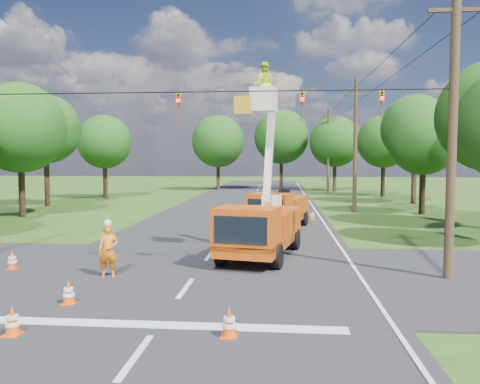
# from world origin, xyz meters

# --- Properties ---
(ground) EXTENTS (140.00, 140.00, 0.00)m
(ground) POSITION_xyz_m (0.00, 20.00, 0.00)
(ground) COLOR #2B4A16
(ground) RESTS_ON ground
(road_main) EXTENTS (12.00, 100.00, 0.06)m
(road_main) POSITION_xyz_m (0.00, 20.00, 0.00)
(road_main) COLOR black
(road_main) RESTS_ON ground
(road_cross) EXTENTS (56.00, 10.00, 0.07)m
(road_cross) POSITION_xyz_m (0.00, 2.00, 0.00)
(road_cross) COLOR black
(road_cross) RESTS_ON ground
(stop_bar) EXTENTS (9.00, 0.45, 0.02)m
(stop_bar) POSITION_xyz_m (0.00, -3.20, 0.00)
(stop_bar) COLOR silver
(stop_bar) RESTS_ON ground
(edge_line) EXTENTS (0.12, 90.00, 0.02)m
(edge_line) POSITION_xyz_m (5.60, 20.00, 0.00)
(edge_line) COLOR silver
(edge_line) RESTS_ON ground
(bucket_truck) EXTENTS (3.39, 6.38, 7.92)m
(bucket_truck) POSITION_xyz_m (2.10, 4.79, 1.70)
(bucket_truck) COLOR #BE460D
(bucket_truck) RESTS_ON ground
(second_truck) EXTENTS (3.55, 6.22, 2.20)m
(second_truck) POSITION_xyz_m (2.80, 12.26, 1.14)
(second_truck) COLOR #BE460D
(second_truck) RESTS_ON ground
(ground_worker) EXTENTS (0.75, 0.57, 1.84)m
(ground_worker) POSITION_xyz_m (-2.91, 1.24, 0.92)
(ground_worker) COLOR orange
(ground_worker) RESTS_ON ground
(distant_car) EXTENTS (1.57, 3.66, 1.23)m
(distant_car) POSITION_xyz_m (3.28, 29.70, 0.62)
(distant_car) COLOR black
(distant_car) RESTS_ON ground
(traffic_cone_0) EXTENTS (0.38, 0.38, 0.71)m
(traffic_cone_0) POSITION_xyz_m (-3.15, -4.07, 0.36)
(traffic_cone_0) COLOR #E2490B
(traffic_cone_0) RESTS_ON ground
(traffic_cone_1) EXTENTS (0.38, 0.38, 0.71)m
(traffic_cone_1) POSITION_xyz_m (1.76, -3.75, 0.36)
(traffic_cone_1) COLOR #E2490B
(traffic_cone_1) RESTS_ON ground
(traffic_cone_2) EXTENTS (0.38, 0.38, 0.71)m
(traffic_cone_2) POSITION_xyz_m (1.92, 7.03, 0.36)
(traffic_cone_2) COLOR #E2490B
(traffic_cone_2) RESTS_ON ground
(traffic_cone_3) EXTENTS (0.38, 0.38, 0.71)m
(traffic_cone_3) POSITION_xyz_m (2.76, 10.87, 0.36)
(traffic_cone_3) COLOR #E2490B
(traffic_cone_3) RESTS_ON ground
(traffic_cone_4) EXTENTS (0.38, 0.38, 0.71)m
(traffic_cone_4) POSITION_xyz_m (-6.81, 2.04, 0.36)
(traffic_cone_4) COLOR #E2490B
(traffic_cone_4) RESTS_ON ground
(traffic_cone_7) EXTENTS (0.38, 0.38, 0.71)m
(traffic_cone_7) POSITION_xyz_m (4.97, 16.65, 0.36)
(traffic_cone_7) COLOR #E2490B
(traffic_cone_7) RESTS_ON ground
(traffic_cone_8) EXTENTS (0.38, 0.38, 0.71)m
(traffic_cone_8) POSITION_xyz_m (-2.90, -1.77, 0.36)
(traffic_cone_8) COLOR #E2490B
(traffic_cone_8) RESTS_ON ground
(pole_right_near) EXTENTS (1.80, 0.30, 10.00)m
(pole_right_near) POSITION_xyz_m (8.50, 2.00, 5.11)
(pole_right_near) COLOR #4C3823
(pole_right_near) RESTS_ON ground
(pole_right_mid) EXTENTS (1.80, 0.30, 10.00)m
(pole_right_mid) POSITION_xyz_m (8.50, 22.00, 5.11)
(pole_right_mid) COLOR #4C3823
(pole_right_mid) RESTS_ON ground
(pole_right_far) EXTENTS (1.80, 0.30, 10.00)m
(pole_right_far) POSITION_xyz_m (8.50, 42.00, 5.11)
(pole_right_far) COLOR #4C3823
(pole_right_far) RESTS_ON ground
(signal_span) EXTENTS (18.00, 0.29, 1.07)m
(signal_span) POSITION_xyz_m (2.23, 1.99, 5.88)
(signal_span) COLOR black
(signal_span) RESTS_ON ground
(tree_left_d) EXTENTS (6.20, 6.20, 9.24)m
(tree_left_d) POSITION_xyz_m (-15.00, 17.00, 6.12)
(tree_left_d) COLOR #382616
(tree_left_d) RESTS_ON ground
(tree_left_e) EXTENTS (5.80, 5.80, 9.41)m
(tree_left_e) POSITION_xyz_m (-16.80, 24.00, 6.49)
(tree_left_e) COLOR #382616
(tree_left_e) RESTS_ON ground
(tree_left_f) EXTENTS (5.40, 5.40, 8.40)m
(tree_left_f) POSITION_xyz_m (-14.80, 32.00, 5.69)
(tree_left_f) COLOR #382616
(tree_left_f) RESTS_ON ground
(tree_right_c) EXTENTS (5.00, 5.00, 7.83)m
(tree_right_c) POSITION_xyz_m (13.20, 21.00, 5.31)
(tree_right_c) COLOR #382616
(tree_right_c) RESTS_ON ground
(tree_right_d) EXTENTS (6.00, 6.00, 9.70)m
(tree_right_d) POSITION_xyz_m (14.80, 29.00, 6.68)
(tree_right_d) COLOR #382616
(tree_right_d) RESTS_ON ground
(tree_right_e) EXTENTS (5.60, 5.60, 8.63)m
(tree_right_e) POSITION_xyz_m (13.80, 37.00, 5.81)
(tree_right_e) COLOR #382616
(tree_right_e) RESTS_ON ground
(tree_far_a) EXTENTS (6.60, 6.60, 9.50)m
(tree_far_a) POSITION_xyz_m (-5.00, 45.00, 6.19)
(tree_far_a) COLOR #382616
(tree_far_a) RESTS_ON ground
(tree_far_b) EXTENTS (7.00, 7.00, 10.32)m
(tree_far_b) POSITION_xyz_m (3.00, 47.00, 6.81)
(tree_far_b) COLOR #382616
(tree_far_b) RESTS_ON ground
(tree_far_c) EXTENTS (6.20, 6.20, 9.18)m
(tree_far_c) POSITION_xyz_m (9.50, 44.00, 6.06)
(tree_far_c) COLOR #382616
(tree_far_c) RESTS_ON ground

